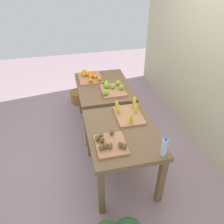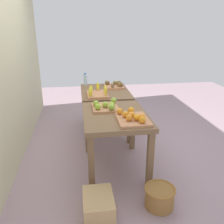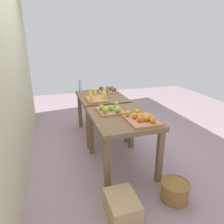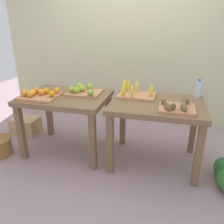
{
  "view_description": "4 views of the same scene",
  "coord_description": "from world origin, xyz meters",
  "px_view_note": "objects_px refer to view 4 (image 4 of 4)",
  "views": [
    {
      "loc": [
        2.48,
        -0.56,
        2.45
      ],
      "look_at": [
        -0.04,
        0.02,
        0.62
      ],
      "focal_mm": 36.31,
      "sensor_mm": 36.0,
      "label": 1
    },
    {
      "loc": [
        -3.33,
        0.43,
        1.83
      ],
      "look_at": [
        0.06,
        -0.05,
        0.56
      ],
      "focal_mm": 38.28,
      "sensor_mm": 36.0,
      "label": 2
    },
    {
      "loc": [
        -2.96,
        0.88,
        1.72
      ],
      "look_at": [
        0.03,
        -0.04,
        0.62
      ],
      "focal_mm": 32.72,
      "sensor_mm": 36.0,
      "label": 3
    },
    {
      "loc": [
        0.66,
        -2.44,
        1.6
      ],
      "look_at": [
        0.03,
        0.02,
        0.59
      ],
      "focal_mm": 36.2,
      "sensor_mm": 36.0,
      "label": 4
    }
  ],
  "objects_px": {
    "display_table_left": "(66,104)",
    "apple_bin": "(83,91)",
    "water_bottle": "(198,89)",
    "kiwi_bin": "(177,107)",
    "cardboard_produce_box": "(26,125)",
    "orange_bin": "(40,95)",
    "display_table_right": "(157,112)",
    "banana_crate": "(135,93)"
  },
  "relations": [
    {
      "from": "display_table_left",
      "to": "apple_bin",
      "type": "bearing_deg",
      "value": 26.13
    },
    {
      "from": "display_table_left",
      "to": "apple_bin",
      "type": "height_order",
      "value": "apple_bin"
    },
    {
      "from": "display_table_left",
      "to": "water_bottle",
      "type": "height_order",
      "value": "water_bottle"
    },
    {
      "from": "display_table_left",
      "to": "kiwi_bin",
      "type": "relative_size",
      "value": 2.89
    },
    {
      "from": "kiwi_bin",
      "to": "cardboard_produce_box",
      "type": "xyz_separation_m",
      "value": [
        -2.19,
        0.49,
        -0.68
      ]
    },
    {
      "from": "orange_bin",
      "to": "water_bottle",
      "type": "bearing_deg",
      "value": 14.62
    },
    {
      "from": "display_table_right",
      "to": "water_bottle",
      "type": "xyz_separation_m",
      "value": [
        0.45,
        0.31,
        0.22
      ]
    },
    {
      "from": "apple_bin",
      "to": "kiwi_bin",
      "type": "xyz_separation_m",
      "value": [
        1.13,
        -0.29,
        -0.01
      ]
    },
    {
      "from": "display_table_left",
      "to": "display_table_right",
      "type": "bearing_deg",
      "value": 0.0
    },
    {
      "from": "display_table_right",
      "to": "apple_bin",
      "type": "bearing_deg",
      "value": 173.94
    },
    {
      "from": "banana_crate",
      "to": "water_bottle",
      "type": "bearing_deg",
      "value": 12.09
    },
    {
      "from": "display_table_left",
      "to": "display_table_right",
      "type": "xyz_separation_m",
      "value": [
        1.12,
        0.0,
        0.0
      ]
    },
    {
      "from": "apple_bin",
      "to": "banana_crate",
      "type": "height_order",
      "value": "banana_crate"
    },
    {
      "from": "display_table_right",
      "to": "display_table_left",
      "type": "bearing_deg",
      "value": 180.0
    },
    {
      "from": "display_table_right",
      "to": "apple_bin",
      "type": "distance_m",
      "value": 0.94
    },
    {
      "from": "orange_bin",
      "to": "cardboard_produce_box",
      "type": "bearing_deg",
      "value": 142.79
    },
    {
      "from": "display_table_left",
      "to": "banana_crate",
      "type": "bearing_deg",
      "value": 10.39
    },
    {
      "from": "kiwi_bin",
      "to": "cardboard_produce_box",
      "type": "height_order",
      "value": "kiwi_bin"
    },
    {
      "from": "orange_bin",
      "to": "cardboard_produce_box",
      "type": "relative_size",
      "value": 1.11
    },
    {
      "from": "display_table_right",
      "to": "kiwi_bin",
      "type": "relative_size",
      "value": 2.89
    },
    {
      "from": "kiwi_bin",
      "to": "water_bottle",
      "type": "bearing_deg",
      "value": 64.15
    },
    {
      "from": "apple_bin",
      "to": "display_table_right",
      "type": "bearing_deg",
      "value": -6.06
    },
    {
      "from": "water_bottle",
      "to": "display_table_right",
      "type": "bearing_deg",
      "value": -145.42
    },
    {
      "from": "display_table_left",
      "to": "orange_bin",
      "type": "distance_m",
      "value": 0.34
    },
    {
      "from": "water_bottle",
      "to": "orange_bin",
      "type": "bearing_deg",
      "value": -165.38
    },
    {
      "from": "kiwi_bin",
      "to": "orange_bin",
      "type": "bearing_deg",
      "value": 179.16
    },
    {
      "from": "orange_bin",
      "to": "apple_bin",
      "type": "distance_m",
      "value": 0.52
    },
    {
      "from": "display_table_left",
      "to": "water_bottle",
      "type": "xyz_separation_m",
      "value": [
        1.57,
        0.31,
        0.22
      ]
    },
    {
      "from": "kiwi_bin",
      "to": "banana_crate",
      "type": "bearing_deg",
      "value": 144.51
    },
    {
      "from": "display_table_left",
      "to": "kiwi_bin",
      "type": "bearing_deg",
      "value": -8.06
    },
    {
      "from": "apple_bin",
      "to": "kiwi_bin",
      "type": "relative_size",
      "value": 1.11
    },
    {
      "from": "display_table_right",
      "to": "kiwi_bin",
      "type": "xyz_separation_m",
      "value": [
        0.21,
        -0.19,
        0.15
      ]
    },
    {
      "from": "display_table_right",
      "to": "orange_bin",
      "type": "xyz_separation_m",
      "value": [
        -1.37,
        -0.16,
        0.15
      ]
    },
    {
      "from": "display_table_left",
      "to": "water_bottle",
      "type": "relative_size",
      "value": 4.66
    },
    {
      "from": "apple_bin",
      "to": "display_table_left",
      "type": "bearing_deg",
      "value": -153.87
    },
    {
      "from": "apple_bin",
      "to": "water_bottle",
      "type": "distance_m",
      "value": 1.39
    },
    {
      "from": "kiwi_bin",
      "to": "water_bottle",
      "type": "xyz_separation_m",
      "value": [
        0.24,
        0.5,
        0.07
      ]
    },
    {
      "from": "orange_bin",
      "to": "kiwi_bin",
      "type": "xyz_separation_m",
      "value": [
        1.58,
        -0.02,
        -0.01
      ]
    },
    {
      "from": "display_table_left",
      "to": "orange_bin",
      "type": "relative_size",
      "value": 2.34
    },
    {
      "from": "display_table_right",
      "to": "banana_crate",
      "type": "height_order",
      "value": "banana_crate"
    },
    {
      "from": "apple_bin",
      "to": "banana_crate",
      "type": "bearing_deg",
      "value": 5.08
    },
    {
      "from": "orange_bin",
      "to": "banana_crate",
      "type": "relative_size",
      "value": 1.01
    }
  ]
}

